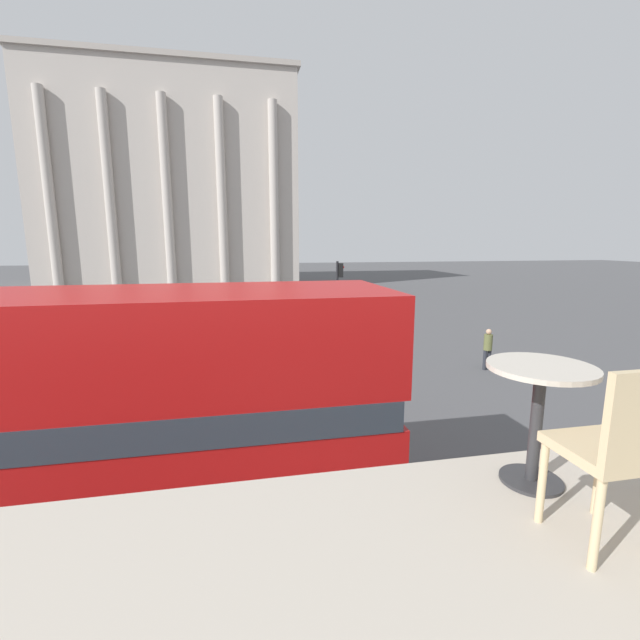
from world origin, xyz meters
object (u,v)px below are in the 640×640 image
cafe_dining_table (539,397)px  car_white (239,308)px  traffic_light_near (158,333)px  car_navy (113,327)px  pedestrian_black (289,306)px  traffic_light_mid (339,289)px  plaza_building_left (175,185)px  pedestrian_olive (488,347)px  cafe_chair_0 (618,447)px  double_decker_bus (43,421)px

cafe_dining_table → car_white: bearing=93.2°
traffic_light_near → car_white: 16.30m
cafe_dining_table → traffic_light_near: cafe_dining_table is taller
car_navy → pedestrian_black: 9.92m
traffic_light_mid → car_white: traffic_light_mid is taller
cafe_dining_table → plaza_building_left: size_ratio=0.03×
car_navy → pedestrian_olive: bearing=-58.9°
traffic_light_mid → car_navy: (-11.19, 1.87, -1.88)m
cafe_chair_0 → pedestrian_black: (1.61, 24.55, -3.00)m
cafe_chair_0 → traffic_light_near: (-3.73, 10.45, -1.50)m
double_decker_bus → pedestrian_black: 20.49m
pedestrian_black → double_decker_bus: bearing=123.7°
car_white → pedestrian_olive: pedestrian_olive is taller
cafe_chair_0 → plaza_building_left: plaza_building_left is taller
pedestrian_olive → traffic_light_mid: bearing=-35.3°
plaza_building_left → traffic_light_near: plaza_building_left is taller
car_navy → cafe_dining_table: bearing=-100.4°
plaza_building_left → pedestrian_olive: 40.69m
traffic_light_mid → cafe_chair_0: bearing=-100.2°
traffic_light_near → traffic_light_mid: size_ratio=0.96×
cafe_dining_table → pedestrian_olive: size_ratio=0.45×
plaza_building_left → car_white: size_ratio=6.16×
plaza_building_left → pedestrian_black: bearing=-69.6°
cafe_dining_table → traffic_light_mid: bearing=79.6°
cafe_dining_table → car_navy: bearing=110.6°
cafe_chair_0 → traffic_light_near: bearing=111.3°
pedestrian_olive → traffic_light_near: bearing=32.4°
plaza_building_left → car_white: plaza_building_left is taller
pedestrian_black → cafe_chair_0: bearing=137.2°
cafe_dining_table → cafe_chair_0: cafe_chair_0 is taller
traffic_light_near → pedestrian_black: bearing=69.2°
car_white → pedestrian_olive: size_ratio=2.61×
car_navy → pedestrian_black: bearing=-11.1°
cafe_chair_0 → pedestrian_olive: (7.85, 12.94, -3.05)m
traffic_light_near → car_navy: size_ratio=0.90×
double_decker_bus → cafe_chair_0: bearing=-48.8°
car_navy → pedestrian_black: size_ratio=2.49×
double_decker_bus → pedestrian_olive: (12.32, 7.91, -1.41)m
car_white → pedestrian_olive: bearing=-82.4°
double_decker_bus → cafe_chair_0: 6.92m
traffic_light_mid → traffic_light_near: bearing=-129.2°
pedestrian_black → traffic_light_mid: bearing=160.6°
traffic_light_mid → car_navy: 11.50m
pedestrian_olive → pedestrian_black: size_ratio=0.96×
traffic_light_near → traffic_light_mid: (7.22, 8.85, 0.10)m
car_white → double_decker_bus: bearing=-124.9°
cafe_dining_table → double_decker_bus: bearing=135.4°
cafe_chair_0 → traffic_light_mid: cafe_chair_0 is taller
plaza_building_left → car_navy: (-0.13, -28.04, -10.29)m
cafe_dining_table → cafe_chair_0: bearing=-94.3°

